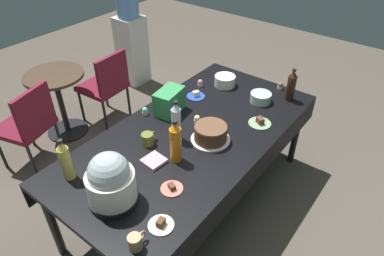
# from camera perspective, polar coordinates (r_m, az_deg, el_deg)

# --- Properties ---
(ground) EXTENTS (9.00, 9.00, 0.00)m
(ground) POSITION_cam_1_polar(r_m,az_deg,el_deg) (3.13, -0.00, -11.84)
(ground) COLOR brown
(potluck_table) EXTENTS (2.20, 1.10, 0.75)m
(potluck_table) POSITION_cam_1_polar(r_m,az_deg,el_deg) (2.65, -0.00, -1.94)
(potluck_table) COLOR black
(potluck_table) RESTS_ON ground
(frosted_layer_cake) EXTENTS (0.29, 0.29, 0.13)m
(frosted_layer_cake) POSITION_cam_1_polar(r_m,az_deg,el_deg) (2.51, 3.11, -0.92)
(frosted_layer_cake) COLOR silver
(frosted_layer_cake) RESTS_ON potluck_table
(slow_cooker) EXTENTS (0.30, 0.30, 0.36)m
(slow_cooker) POSITION_cam_1_polar(r_m,az_deg,el_deg) (2.05, -13.38, -8.65)
(slow_cooker) COLOR black
(slow_cooker) RESTS_ON potluck_table
(glass_salad_bowl) EXTENTS (0.18, 0.18, 0.08)m
(glass_salad_bowl) POSITION_cam_1_polar(r_m,az_deg,el_deg) (3.02, 11.35, 5.00)
(glass_salad_bowl) COLOR #B2C6BC
(glass_salad_bowl) RESTS_ON potluck_table
(ceramic_snack_bowl) EXTENTS (0.19, 0.19, 0.10)m
(ceramic_snack_bowl) POSITION_cam_1_polar(r_m,az_deg,el_deg) (3.22, 5.50, 7.85)
(ceramic_snack_bowl) COLOR silver
(ceramic_snack_bowl) RESTS_ON potluck_table
(dessert_plate_cream) EXTENTS (0.15, 0.15, 0.05)m
(dessert_plate_cream) POSITION_cam_1_polar(r_m,az_deg,el_deg) (2.00, -5.18, -15.67)
(dessert_plate_cream) COLOR beige
(dessert_plate_cream) RESTS_ON potluck_table
(dessert_plate_charcoal) EXTENTS (0.19, 0.19, 0.04)m
(dessert_plate_charcoal) POSITION_cam_1_polar(r_m,az_deg,el_deg) (2.42, -14.22, -5.67)
(dessert_plate_charcoal) COLOR #2D2D33
(dessert_plate_charcoal) RESTS_ON potluck_table
(dessert_plate_sage) EXTENTS (0.18, 0.18, 0.06)m
(dessert_plate_sage) POSITION_cam_1_polar(r_m,az_deg,el_deg) (2.76, 11.21, 0.93)
(dessert_plate_sage) COLOR #8CA87F
(dessert_plate_sage) RESTS_ON potluck_table
(dessert_plate_coral) EXTENTS (0.14, 0.14, 0.04)m
(dessert_plate_coral) POSITION_cam_1_polar(r_m,az_deg,el_deg) (2.18, -3.38, -9.96)
(dessert_plate_coral) COLOR #E07266
(dessert_plate_coral) RESTS_ON potluck_table
(dessert_plate_cobalt) EXTENTS (0.16, 0.16, 0.05)m
(dessert_plate_cobalt) POSITION_cam_1_polar(r_m,az_deg,el_deg) (3.05, 0.64, 5.43)
(dessert_plate_cobalt) COLOR #2D4CB2
(dessert_plate_cobalt) RESTS_ON potluck_table
(cupcake_cocoa) EXTENTS (0.05, 0.05, 0.07)m
(cupcake_cocoa) POSITION_cam_1_polar(r_m,az_deg,el_deg) (2.83, -7.84, 2.79)
(cupcake_cocoa) COLOR beige
(cupcake_cocoa) RESTS_ON potluck_table
(cupcake_berry) EXTENTS (0.05, 0.05, 0.07)m
(cupcake_berry) POSITION_cam_1_polar(r_m,az_deg,el_deg) (2.71, 0.86, 1.46)
(cupcake_berry) COLOR beige
(cupcake_berry) RESTS_ON potluck_table
(cupcake_rose) EXTENTS (0.05, 0.05, 0.07)m
(cupcake_rose) POSITION_cam_1_polar(r_m,az_deg,el_deg) (3.20, 1.37, 7.48)
(cupcake_rose) COLOR beige
(cupcake_rose) RESTS_ON potluck_table
(cupcake_lemon) EXTENTS (0.05, 0.05, 0.07)m
(cupcake_lemon) POSITION_cam_1_polar(r_m,az_deg,el_deg) (3.26, 14.49, 6.84)
(cupcake_lemon) COLOR beige
(cupcake_lemon) RESTS_ON potluck_table
(soda_bottle_ginger_ale) EXTENTS (0.07, 0.07, 0.31)m
(soda_bottle_ginger_ale) POSITION_cam_1_polar(r_m,az_deg,el_deg) (2.30, -20.30, -5.11)
(soda_bottle_ginger_ale) COLOR gold
(soda_bottle_ginger_ale) RESTS_ON potluck_table
(soda_bottle_cola) EXTENTS (0.08, 0.08, 0.29)m
(soda_bottle_cola) POSITION_cam_1_polar(r_m,az_deg,el_deg) (3.07, 16.19, 6.76)
(soda_bottle_cola) COLOR #33190F
(soda_bottle_cola) RESTS_ON potluck_table
(soda_bottle_orange_juice) EXTENTS (0.08, 0.08, 0.33)m
(soda_bottle_orange_juice) POSITION_cam_1_polar(r_m,az_deg,el_deg) (2.29, -2.76, -2.36)
(soda_bottle_orange_juice) COLOR orange
(soda_bottle_orange_juice) RESTS_ON potluck_table
(soda_bottle_water) EXTENTS (0.07, 0.07, 0.33)m
(soda_bottle_water) POSITION_cam_1_polar(r_m,az_deg,el_deg) (2.47, -2.65, 1.00)
(soda_bottle_water) COLOR silver
(soda_bottle_water) RESTS_ON potluck_table
(coffee_mug_tan) EXTENTS (0.12, 0.08, 0.09)m
(coffee_mug_tan) POSITION_cam_1_polar(r_m,az_deg,el_deg) (1.91, -9.40, -18.20)
(coffee_mug_tan) COLOR tan
(coffee_mug_tan) RESTS_ON potluck_table
(coffee_mug_olive) EXTENTS (0.13, 0.09, 0.09)m
(coffee_mug_olive) POSITION_cam_1_polar(r_m,az_deg,el_deg) (2.50, -7.37, -1.83)
(coffee_mug_olive) COLOR olive
(coffee_mug_olive) RESTS_ON potluck_table
(soda_carton) EXTENTS (0.28, 0.20, 0.20)m
(soda_carton) POSITION_cam_1_polar(r_m,az_deg,el_deg) (2.81, -3.78, 4.47)
(soda_carton) COLOR #338C4C
(soda_carton) RESTS_ON potluck_table
(paper_napkin_stack) EXTENTS (0.15, 0.15, 0.02)m
(paper_napkin_stack) POSITION_cam_1_polar(r_m,az_deg,el_deg) (2.37, -6.35, -5.45)
(paper_napkin_stack) COLOR pink
(paper_napkin_stack) RESTS_ON potluck_table
(maroon_chair_left) EXTENTS (0.55, 0.55, 0.85)m
(maroon_chair_left) POSITION_cam_1_polar(r_m,az_deg,el_deg) (3.51, -25.56, 0.85)
(maroon_chair_left) COLOR maroon
(maroon_chair_left) RESTS_ON ground
(maroon_chair_right) EXTENTS (0.47, 0.47, 0.85)m
(maroon_chair_right) POSITION_cam_1_polar(r_m,az_deg,el_deg) (3.91, -14.08, 7.23)
(maroon_chair_right) COLOR maroon
(maroon_chair_right) RESTS_ON ground
(round_cafe_table) EXTENTS (0.60, 0.60, 0.72)m
(round_cafe_table) POSITION_cam_1_polar(r_m,az_deg,el_deg) (3.86, -21.36, 5.42)
(round_cafe_table) COLOR #473323
(round_cafe_table) RESTS_ON ground
(water_cooler) EXTENTS (0.32, 0.32, 1.24)m
(water_cooler) POSITION_cam_1_polar(r_m,az_deg,el_deg) (4.69, -10.09, 14.15)
(water_cooler) COLOR silver
(water_cooler) RESTS_ON ground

